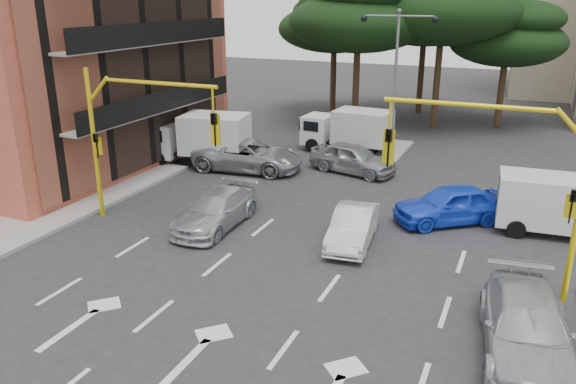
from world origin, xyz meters
name	(u,v)px	position (x,y,z in m)	size (l,w,h in m)	color
ground	(271,276)	(0.00, 0.00, 0.00)	(120.00, 120.00, 0.00)	#28282B
median_strip	(390,153)	(0.00, 16.00, 0.07)	(1.40, 6.00, 0.15)	gray
apartment_orange	(26,30)	(-17.95, 8.00, 6.85)	(15.19, 16.15, 13.70)	#AC4836
pine_left_near	(360,11)	(-3.94, 21.96, 7.60)	(9.15, 9.15, 10.23)	#382616
pine_center	(445,0)	(1.06, 23.96, 8.30)	(9.98, 9.98, 11.16)	#382616
pine_left_far	(335,20)	(-6.94, 25.96, 6.91)	(8.32, 8.32, 9.30)	#382616
pine_right	(509,34)	(5.06, 25.96, 6.22)	(7.49, 7.49, 8.37)	#382616
pine_back	(427,10)	(-0.94, 28.96, 7.60)	(9.15, 9.15, 10.23)	#382616
signal_mast_right	(515,169)	(6.80, 1.99, 3.88)	(5.79, 0.37, 6.00)	yellow
signal_mast_left	(129,127)	(-6.80, 1.99, 3.88)	(5.79, 0.37, 6.00)	yellow
street_lamp_center	(396,57)	(0.00, 16.00, 5.43)	(4.16, 0.36, 7.77)	slate
car_white_hatch	(353,226)	(1.64, 3.51, 0.65)	(1.37, 3.94, 1.30)	silver
car_blue_compact	(450,204)	(4.58, 6.93, 0.76)	(1.80, 4.48, 1.53)	blue
car_silver_wagon	(216,210)	(-3.74, 2.91, 0.68)	(1.90, 4.67, 1.36)	#AEB2B7
car_silver_cross_a	(248,155)	(-6.05, 10.08, 0.78)	(2.60, 5.63, 1.57)	#929499
car_silver_cross_b	(353,158)	(-0.97, 11.82, 0.76)	(1.81, 4.49, 1.53)	#999BA0
car_silver_parked	(526,328)	(7.60, -1.21, 0.74)	(2.08, 5.11, 1.48)	#A6A7AE
van_white	(561,206)	(8.50, 7.45, 1.12)	(2.03, 4.50, 2.25)	silver
box_truck_a	(197,139)	(-9.00, 10.00, 1.37)	(2.33, 5.55, 2.73)	white
box_truck_b	(347,131)	(-2.47, 15.50, 1.25)	(2.14, 5.10, 2.51)	white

